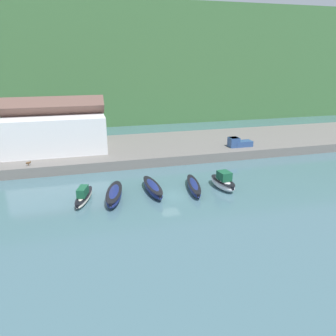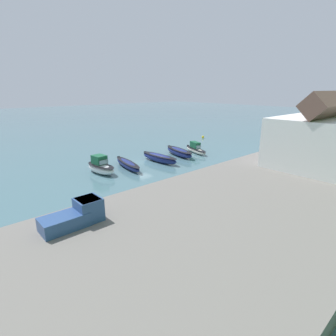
{
  "view_description": "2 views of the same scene",
  "coord_description": "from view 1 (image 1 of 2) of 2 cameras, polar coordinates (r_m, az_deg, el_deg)",
  "views": [
    {
      "loc": [
        -11.43,
        -40.69,
        18.43
      ],
      "look_at": [
        1.39,
        6.36,
        1.95
      ],
      "focal_mm": 35.0,
      "sensor_mm": 36.0,
      "label": 1
    },
    {
      "loc": [
        25.58,
        34.93,
        12.05
      ],
      "look_at": [
        2.52,
        9.18,
        1.55
      ],
      "focal_mm": 28.0,
      "sensor_mm": 36.0,
      "label": 2
    }
  ],
  "objects": [
    {
      "name": "hillside_backdrop",
      "position": [
        118.53,
        -10.18,
        17.46
      ],
      "size": [
        240.0,
        52.93,
        33.0
      ],
      "color": "#42703D",
      "rests_on": "ground_plane"
    },
    {
      "name": "dog_on_quay",
      "position": [
        57.95,
        -23.13,
        0.83
      ],
      "size": [
        0.86,
        0.6,
        0.68
      ],
      "rotation": [
        0.0,
        0.0,
        5.14
      ],
      "color": "brown",
      "rests_on": "quay_promenade"
    },
    {
      "name": "moored_boat_3",
      "position": [
        47.97,
        4.51,
        -3.19
      ],
      "size": [
        3.02,
        8.42,
        1.15
      ],
      "rotation": [
        0.0,
        0.0,
        -0.18
      ],
      "color": "navy",
      "rests_on": "ground_plane"
    },
    {
      "name": "quay_promenade",
      "position": [
        66.84,
        -4.87,
        3.36
      ],
      "size": [
        117.43,
        20.07,
        1.71
      ],
      "color": "slate",
      "rests_on": "ground_plane"
    },
    {
      "name": "moored_boat_2",
      "position": [
        46.94,
        -2.67,
        -3.49
      ],
      "size": [
        2.21,
        8.14,
        1.4
      ],
      "rotation": [
        0.0,
        0.0,
        0.05
      ],
      "color": "navy",
      "rests_on": "ground_plane"
    },
    {
      "name": "moored_boat_4",
      "position": [
        49.05,
        9.56,
        -2.43
      ],
      "size": [
        2.85,
        5.95,
        2.69
      ],
      "rotation": [
        0.0,
        0.0,
        0.11
      ],
      "color": "white",
      "rests_on": "ground_plane"
    },
    {
      "name": "harbor_clubhouse",
      "position": [
        65.28,
        -18.98,
        6.14
      ],
      "size": [
        18.32,
        11.7,
        10.09
      ],
      "color": "white",
      "rests_on": "quay_promenade"
    },
    {
      "name": "moored_boat_1",
      "position": [
        45.28,
        -9.36,
        -4.6
      ],
      "size": [
        3.78,
        8.45,
        1.39
      ],
      "rotation": [
        0.0,
        0.0,
        -0.22
      ],
      "color": "navy",
      "rests_on": "ground_plane"
    },
    {
      "name": "moored_boat_0",
      "position": [
        45.61,
        -14.48,
        -4.77
      ],
      "size": [
        3.39,
        6.99,
        2.12
      ],
      "rotation": [
        0.0,
        0.0,
        -0.29
      ],
      "color": "white",
      "rests_on": "ground_plane"
    },
    {
      "name": "ground_plane",
      "position": [
        46.11,
        0.41,
        -4.89
      ],
      "size": [
        320.0,
        320.0,
        0.0
      ],
      "primitive_type": "plane",
      "color": "#476B75"
    },
    {
      "name": "pickup_truck_0",
      "position": [
        66.21,
        12.12,
        4.36
      ],
      "size": [
        4.74,
        2.02,
        1.9
      ],
      "rotation": [
        0.0,
        0.0,
        1.58
      ],
      "color": "#2D4C84",
      "rests_on": "quay_promenade"
    }
  ]
}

